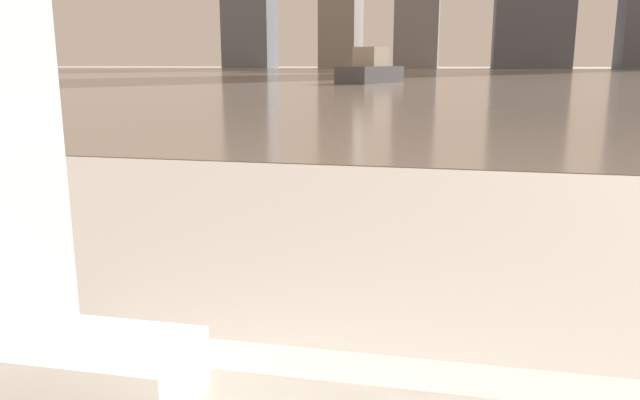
% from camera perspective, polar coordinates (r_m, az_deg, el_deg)
% --- Properties ---
extents(towel_stack, '(0.30, 0.21, 0.12)m').
position_cam_1_polar(towel_stack, '(1.25, -18.59, -14.76)').
color(towel_stack, white).
rests_on(towel_stack, bathtub).
extents(harbor_water, '(180.00, 110.00, 0.01)m').
position_cam_1_polar(harbor_water, '(62.11, 11.87, 11.17)').
color(harbor_water, gray).
rests_on(harbor_water, ground_plane).
extents(harbor_boat_5, '(3.37, 5.60, 1.99)m').
position_cam_1_polar(harbor_boat_5, '(36.11, 4.67, 11.73)').
color(harbor_boat_5, '#4C4C51').
rests_on(harbor_boat_5, harbor_water).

